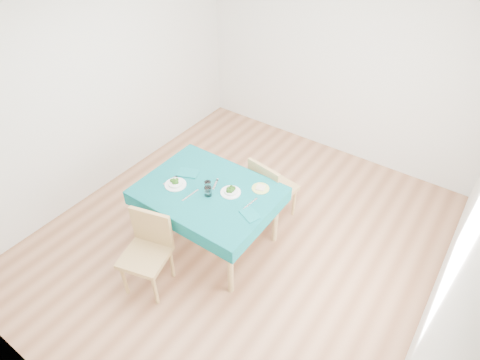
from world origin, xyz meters
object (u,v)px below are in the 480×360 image
Objects in this scene: bowl_near at (175,183)px; bowl_far at (231,190)px; chair_far at (275,180)px; table at (210,216)px; side_plate at (261,188)px; chair_near at (143,250)px.

bowl_far is (0.54, 0.23, -0.00)m from bowl_near.
chair_far reaches higher than bowl_far.
chair_far is at bearing 65.20° from table.
table is 7.62× the size of side_plate.
chair_near is 0.97× the size of chair_far.
chair_near is at bearing -110.91° from bowl_far.
chair_far is 0.49m from side_plate.
bowl_far is at bearing 88.02° from chair_far.
side_plate is (0.21, 0.23, -0.03)m from bowl_far.
bowl_far is at bearing -133.32° from side_plate.
bowl_near is at bearing -156.78° from bowl_far.
bowl_far reaches higher than side_plate.
chair_near is 1.65m from chair_far.
chair_near is at bearing -116.24° from side_plate.
bowl_far is at bearing 53.83° from chair_near.
side_plate is at bearing 110.11° from chair_far.
table is 6.64× the size of bowl_far.
bowl_near is at bearing -148.67° from side_plate.
side_plate is (0.08, -0.43, 0.22)m from chair_far.
side_plate is at bearing 31.33° from bowl_near.
bowl_near reaches higher than bowl_far.
chair_near is at bearing -99.35° from table.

